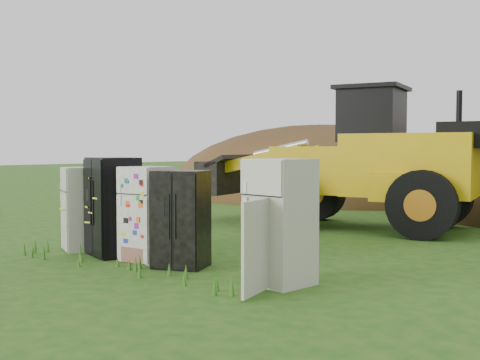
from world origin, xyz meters
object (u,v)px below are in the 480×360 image
at_px(fridge_leftmost, 83,209).
at_px(fridge_black_side, 113,207).
at_px(fridge_dark_mid, 181,219).
at_px(wheel_loader, 337,158).
at_px(fridge_open_door, 280,222).
at_px(fridge_sticker, 146,214).

bearing_deg(fridge_leftmost, fridge_black_side, 25.52).
height_order(fridge_leftmost, fridge_dark_mid, same).
bearing_deg(wheel_loader, fridge_open_door, -78.11).
bearing_deg(fridge_open_door, fridge_black_side, -172.27).
xyz_separation_m(fridge_black_side, fridge_dark_mid, (1.77, 0.01, -0.10)).
relative_size(fridge_open_door, wheel_loader, 0.25).
height_order(fridge_dark_mid, fridge_open_door, fridge_open_door).
xyz_separation_m(fridge_leftmost, fridge_dark_mid, (2.69, 0.02, -0.00)).
distance_m(fridge_black_side, fridge_open_door, 3.78).
bearing_deg(fridge_dark_mid, wheel_loader, 74.32).
relative_size(fridge_leftmost, fridge_black_side, 0.89).
bearing_deg(fridge_open_door, fridge_leftmost, -172.30).
height_order(fridge_leftmost, fridge_open_door, fridge_open_door).
bearing_deg(fridge_dark_mid, fridge_leftmost, 158.35).
bearing_deg(fridge_black_side, fridge_sticker, 19.99).
xyz_separation_m(fridge_leftmost, fridge_sticker, (1.78, 0.06, 0.02)).
relative_size(fridge_dark_mid, fridge_open_door, 0.88).
distance_m(fridge_dark_mid, fridge_open_door, 2.01).
relative_size(fridge_dark_mid, wheel_loader, 0.22).
distance_m(fridge_sticker, wheel_loader, 6.26).
bearing_deg(wheel_loader, fridge_leftmost, -119.43).
distance_m(fridge_leftmost, fridge_sticker, 1.78).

